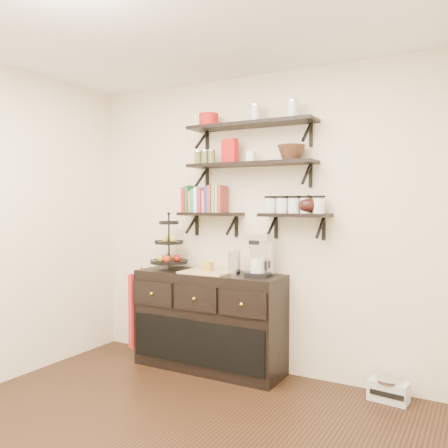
% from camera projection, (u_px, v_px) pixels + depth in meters
% --- Properties ---
extents(ceiling, '(3.50, 3.50, 0.02)m').
position_uv_depth(ceiling, '(130.00, 5.00, 2.77)').
color(ceiling, white).
rests_on(ceiling, back_wall).
extents(back_wall, '(3.50, 0.02, 2.70)m').
position_uv_depth(back_wall, '(256.00, 223.00, 4.36)').
color(back_wall, white).
rests_on(back_wall, ground).
extents(shelf_top, '(1.20, 0.27, 0.23)m').
position_uv_depth(shelf_top, '(250.00, 125.00, 4.21)').
color(shelf_top, black).
rests_on(shelf_top, back_wall).
extents(shelf_mid, '(1.20, 0.27, 0.23)m').
position_uv_depth(shelf_mid, '(250.00, 164.00, 4.22)').
color(shelf_mid, black).
rests_on(shelf_mid, back_wall).
extents(shelf_low_left, '(0.60, 0.25, 0.23)m').
position_uv_depth(shelf_low_left, '(211.00, 215.00, 4.46)').
color(shelf_low_left, black).
rests_on(shelf_low_left, back_wall).
extents(shelf_low_right, '(0.60, 0.25, 0.23)m').
position_uv_depth(shelf_low_right, '(295.00, 216.00, 4.05)').
color(shelf_low_right, black).
rests_on(shelf_low_right, back_wall).
extents(cookbooks, '(0.43, 0.15, 0.26)m').
position_uv_depth(cookbooks, '(206.00, 200.00, 4.48)').
color(cookbooks, red).
rests_on(cookbooks, shelf_low_left).
extents(glass_canisters, '(0.54, 0.10, 0.13)m').
position_uv_depth(glass_canisters, '(294.00, 206.00, 4.05)').
color(glass_canisters, silver).
rests_on(glass_canisters, shelf_low_right).
extents(sideboard, '(1.40, 0.50, 0.92)m').
position_uv_depth(sideboard, '(209.00, 320.00, 4.37)').
color(sideboard, black).
rests_on(sideboard, floor).
extents(fruit_stand, '(0.36, 0.36, 0.52)m').
position_uv_depth(fruit_stand, '(169.00, 250.00, 4.57)').
color(fruit_stand, black).
rests_on(fruit_stand, sideboard).
extents(candle, '(0.08, 0.08, 0.08)m').
position_uv_depth(candle, '(208.00, 266.00, 4.36)').
color(candle, '#AC8127').
rests_on(candle, sideboard).
extents(coffee_maker, '(0.22, 0.21, 0.37)m').
position_uv_depth(coffee_maker, '(260.00, 256.00, 4.12)').
color(coffee_maker, black).
rests_on(coffee_maker, sideboard).
extents(thermal_carafe, '(0.11, 0.11, 0.22)m').
position_uv_depth(thermal_carafe, '(234.00, 263.00, 4.20)').
color(thermal_carafe, silver).
rests_on(thermal_carafe, sideboard).
extents(apron, '(0.04, 0.30, 0.71)m').
position_uv_depth(apron, '(140.00, 308.00, 4.64)').
color(apron, '#A62211').
rests_on(apron, sideboard).
extents(radio, '(0.31, 0.22, 0.18)m').
position_uv_depth(radio, '(388.00, 390.00, 3.67)').
color(radio, silver).
rests_on(radio, floor).
extents(recipe_box, '(0.17, 0.10, 0.22)m').
position_uv_depth(recipe_box, '(230.00, 151.00, 4.31)').
color(recipe_box, '#AC1413').
rests_on(recipe_box, shelf_mid).
extents(walnut_bowl, '(0.24, 0.24, 0.13)m').
position_uv_depth(walnut_bowl, '(291.00, 153.00, 4.03)').
color(walnut_bowl, black).
rests_on(walnut_bowl, shelf_mid).
extents(ramekins, '(0.09, 0.09, 0.10)m').
position_uv_depth(ramekins, '(251.00, 157.00, 4.21)').
color(ramekins, white).
rests_on(ramekins, shelf_mid).
extents(teapot, '(0.23, 0.19, 0.16)m').
position_uv_depth(teapot, '(308.00, 204.00, 3.98)').
color(teapot, black).
rests_on(teapot, shelf_low_right).
extents(red_pot, '(0.18, 0.18, 0.12)m').
position_uv_depth(red_pot, '(209.00, 120.00, 4.41)').
color(red_pot, '#AC1413').
rests_on(red_pot, shelf_top).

